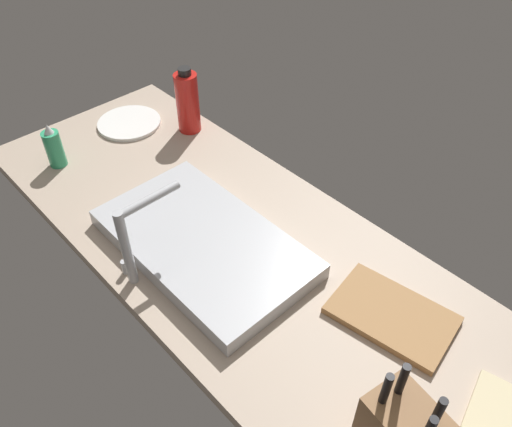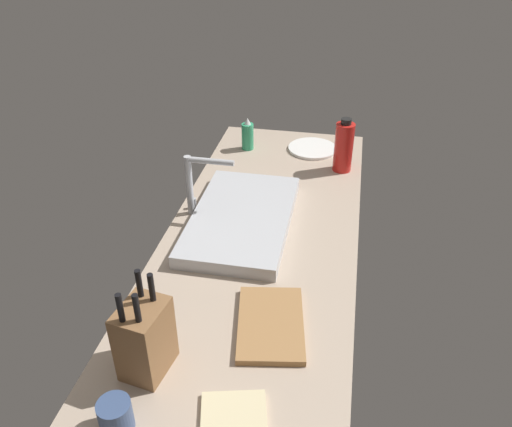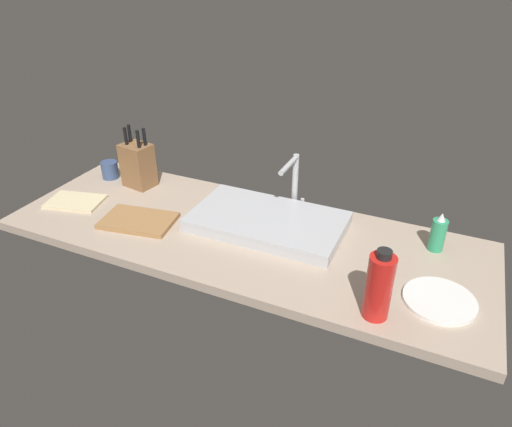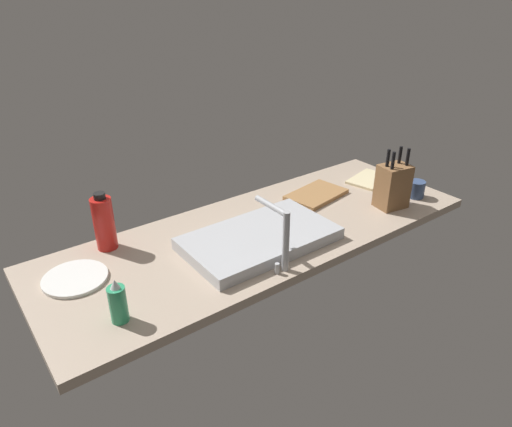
% 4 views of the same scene
% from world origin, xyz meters
% --- Properties ---
extents(countertop_slab, '(1.77, 0.64, 0.04)m').
position_xyz_m(countertop_slab, '(0.00, 0.00, 0.02)').
color(countertop_slab, tan).
rests_on(countertop_slab, ground).
extents(sink_basin, '(0.56, 0.33, 0.05)m').
position_xyz_m(sink_basin, '(0.07, 0.08, 0.06)').
color(sink_basin, '#B7BABF').
rests_on(sink_basin, countertop_slab).
extents(faucet, '(0.06, 0.17, 0.22)m').
position_xyz_m(faucet, '(0.11, 0.24, 0.17)').
color(faucet, '#B7BABF').
rests_on(faucet, countertop_slab).
extents(knife_block, '(0.14, 0.12, 0.26)m').
position_xyz_m(knife_block, '(-0.57, 0.17, 0.13)').
color(knife_block, brown).
rests_on(knife_block, countertop_slab).
extents(cutting_board, '(0.29, 0.21, 0.02)m').
position_xyz_m(cutting_board, '(-0.38, -0.10, 0.04)').
color(cutting_board, '#9E7042').
rests_on(cutting_board, countertop_slab).
extents(soap_bottle, '(0.05, 0.05, 0.14)m').
position_xyz_m(soap_bottle, '(0.66, 0.18, 0.10)').
color(soap_bottle, '#2D9966').
rests_on(soap_bottle, countertop_slab).
extents(water_bottle, '(0.08, 0.08, 0.22)m').
position_xyz_m(water_bottle, '(0.54, -0.24, 0.14)').
color(water_bottle, red).
rests_on(water_bottle, countertop_slab).
extents(dinner_plate, '(0.21, 0.21, 0.01)m').
position_xyz_m(dinner_plate, '(0.70, -0.10, 0.04)').
color(dinner_plate, white).
rests_on(dinner_plate, countertop_slab).
extents(dish_towel, '(0.25, 0.19, 0.01)m').
position_xyz_m(dish_towel, '(-0.72, -0.08, 0.04)').
color(dish_towel, beige).
rests_on(dish_towel, countertop_slab).
extents(coffee_mug, '(0.07, 0.07, 0.08)m').
position_xyz_m(coffee_mug, '(-0.74, 0.17, 0.07)').
color(coffee_mug, '#384C75').
rests_on(coffee_mug, countertop_slab).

